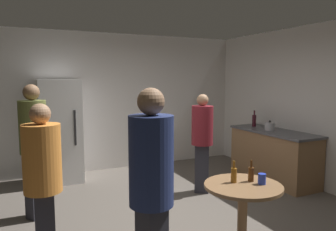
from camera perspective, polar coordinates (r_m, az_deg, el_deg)
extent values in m
cube|color=#5B544C|center=(4.57, 1.19, -17.65)|extent=(5.20, 5.20, 0.10)
cube|color=silver|center=(6.64, -8.94, 2.38)|extent=(5.32, 0.06, 2.70)
cube|color=silver|center=(5.86, 24.94, 1.31)|extent=(0.06, 5.20, 2.70)
cube|color=white|center=(6.04, -18.40, -2.58)|extent=(0.70, 0.65, 1.80)
cube|color=#262628|center=(5.72, -15.93, -2.07)|extent=(0.03, 0.03, 0.60)
cube|color=olive|center=(6.17, 17.90, -6.82)|extent=(0.60, 1.67, 0.86)
cube|color=#4C4C51|center=(6.09, 18.05, -2.69)|extent=(0.64, 1.71, 0.04)
cylinder|color=#B2B2B7|center=(6.08, 17.34, -1.81)|extent=(0.17, 0.17, 0.14)
sphere|color=black|center=(6.07, 17.37, -0.99)|extent=(0.04, 0.04, 0.04)
cone|color=#B2B2B7|center=(6.16, 18.14, -1.61)|extent=(0.09, 0.04, 0.06)
cylinder|color=#3F141E|center=(6.47, 14.81, -0.89)|extent=(0.08, 0.08, 0.22)
cylinder|color=#3F141E|center=(6.45, 14.85, 0.48)|extent=(0.03, 0.03, 0.09)
cylinder|color=olive|center=(3.65, 12.83, -17.42)|extent=(0.10, 0.10, 0.70)
cylinder|color=olive|center=(3.51, 12.99, -11.93)|extent=(0.80, 0.80, 0.03)
cylinder|color=#8C5919|center=(3.54, 11.42, -10.21)|extent=(0.06, 0.06, 0.15)
cylinder|color=#8C5919|center=(3.50, 11.46, -8.41)|extent=(0.02, 0.02, 0.08)
cylinder|color=#593314|center=(3.61, 14.30, -9.94)|extent=(0.06, 0.06, 0.15)
cylinder|color=#593314|center=(3.58, 14.35, -8.18)|extent=(0.02, 0.02, 0.08)
cylinder|color=blue|center=(3.55, 16.09, -10.60)|extent=(0.08, 0.08, 0.11)
cylinder|color=orange|center=(3.19, -21.15, -7.00)|extent=(0.35, 0.35, 0.62)
sphere|color=tan|center=(3.12, -21.46, 0.27)|extent=(0.19, 0.19, 0.19)
cube|color=#2D2D38|center=(4.67, -22.12, -11.28)|extent=(0.28, 0.26, 0.86)
cylinder|color=olive|center=(4.50, -22.54, -1.88)|extent=(0.47, 0.47, 0.68)
sphere|color=#8C6647|center=(4.46, -22.79, 3.76)|extent=(0.20, 0.20, 0.20)
cube|color=#2D2D38|center=(5.31, 5.93, -9.17)|extent=(0.28, 0.26, 0.78)
cylinder|color=maroon|center=(5.16, 6.02, -1.72)|extent=(0.47, 0.47, 0.61)
sphere|color=tan|center=(5.12, 6.07, 2.71)|extent=(0.18, 0.18, 0.18)
cylinder|color=navy|center=(2.47, -2.95, -7.89)|extent=(0.40, 0.40, 0.68)
sphere|color=tan|center=(2.40, -3.02, 2.46)|extent=(0.21, 0.21, 0.21)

